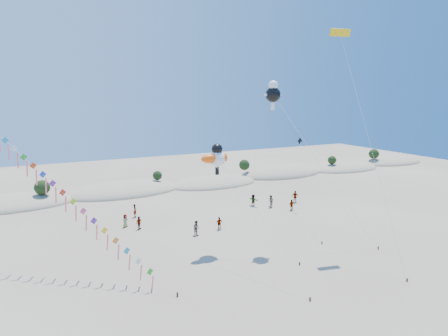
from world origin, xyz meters
TOP-DOWN VIEW (x-y plane):
  - dune_ridge at (1.06, 45.14)m, footprint 145.30×11.49m
  - kite_train at (-11.60, 20.01)m, footprint 16.65×19.27m
  - fish_kite at (3.86, 17.27)m, footprint 3.70×13.34m
  - cartoon_kite_low at (4.33, 17.52)m, footprint 5.89×8.45m
  - cartoon_kite_high at (10.38, 16.70)m, footprint 9.64×8.21m
  - parafoil_kite at (16.64, 13.97)m, footprint 2.24×11.45m
  - dark_kite at (19.13, 22.01)m, footprint 6.78×12.73m
  - beachgoers at (10.27, 26.40)m, footprint 26.08×10.45m

SIDE VIEW (x-z plane):
  - dune_ridge at x=1.06m, z-range -2.67..2.90m
  - beachgoers at x=10.27m, z-range -0.06..1.75m
  - dark_kite at x=19.13m, z-range 1.82..11.86m
  - kite_train at x=-11.60m, z-range 0.18..16.99m
  - fish_kite at x=3.86m, z-range 4.48..14.47m
  - cartoon_kite_low at x=4.33m, z-range 4.11..15.07m
  - cartoon_kite_high at x=10.38m, z-range 7.33..24.59m
  - parafoil_kite at x=16.64m, z-range 10.31..32.74m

